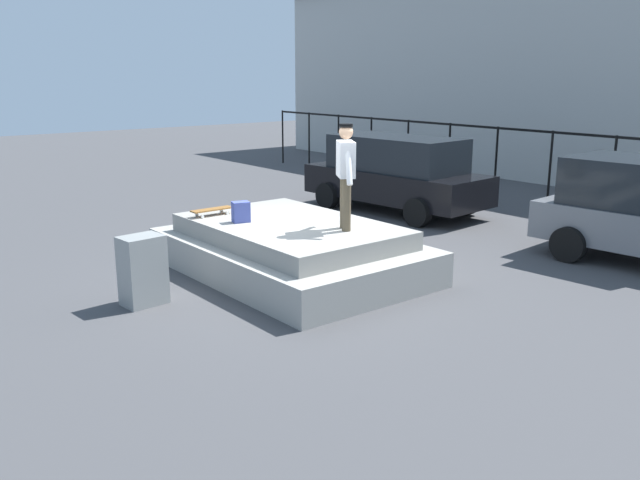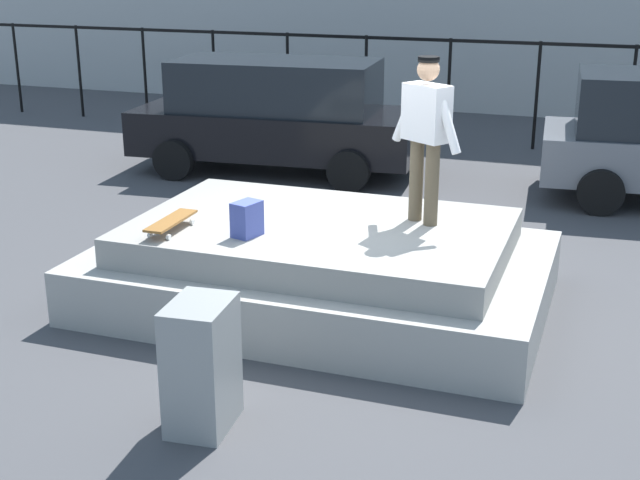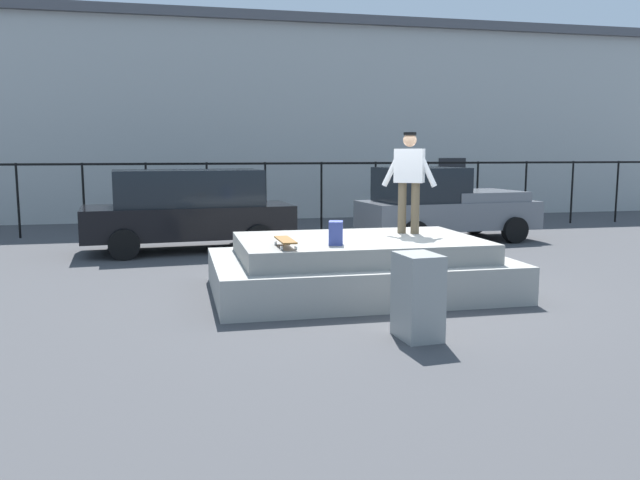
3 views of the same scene
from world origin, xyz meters
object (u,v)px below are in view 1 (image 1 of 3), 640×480
object	(u,v)px
skateboard	(212,210)
utility_box	(143,270)
car_black_hatchback_near	(396,172)
skateboarder	(346,169)
backpack	(241,212)

from	to	relation	value
skateboard	utility_box	size ratio (longest dim) A/B	0.75
skateboard	car_black_hatchback_near	bearing A→B (deg)	102.15
skateboarder	car_black_hatchback_near	xyz separation A→B (m)	(-3.50, 4.62, -0.88)
car_black_hatchback_near	skateboarder	bearing A→B (deg)	-52.87
skateboarder	skateboard	world-z (taller)	skateboarder
skateboarder	car_black_hatchback_near	distance (m)	5.86
skateboard	backpack	xyz separation A→B (m)	(0.76, 0.11, 0.07)
skateboarder	car_black_hatchback_near	size ratio (longest dim) A/B	0.35
skateboard	skateboarder	bearing A→B (deg)	26.36
skateboarder	backpack	bearing A→B (deg)	-146.06
utility_box	skateboard	bearing A→B (deg)	118.90
car_black_hatchback_near	utility_box	bearing A→B (deg)	-71.82
skateboarder	backpack	size ratio (longest dim) A/B	4.83
car_black_hatchback_near	utility_box	xyz separation A→B (m)	(2.50, -7.62, -0.44)
skateboarder	backpack	world-z (taller)	skateboarder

